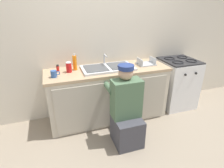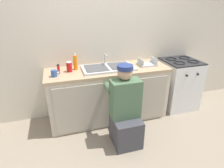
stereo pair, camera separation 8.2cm
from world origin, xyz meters
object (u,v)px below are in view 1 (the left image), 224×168
at_px(soda_cup_red, 69,67).
at_px(soap_bottle_orange, 75,63).
at_px(coffee_mug, 54,74).
at_px(spice_bottle_red, 58,68).
at_px(plumber_person, 126,113).
at_px(stove_range, 177,83).
at_px(sink_double_basin, 108,68).
at_px(dish_rack_tray, 146,63).

height_order(soda_cup_red, soap_bottle_orange, soap_bottle_orange).
bearing_deg(coffee_mug, soda_cup_red, 32.22).
distance_m(soda_cup_red, soap_bottle_orange, 0.13).
bearing_deg(soda_cup_red, spice_bottle_red, 155.07).
relative_size(plumber_person, spice_bottle_red, 10.52).
xyz_separation_m(spice_bottle_red, soda_cup_red, (0.15, -0.07, 0.02)).
bearing_deg(coffee_mug, soap_bottle_orange, 33.13).
bearing_deg(stove_range, sink_double_basin, 179.91).
height_order(sink_double_basin, stove_range, sink_double_basin).
distance_m(spice_bottle_red, soap_bottle_orange, 0.26).
bearing_deg(soda_cup_red, sink_double_basin, -3.92).
bearing_deg(sink_double_basin, plumber_person, -85.99).
xyz_separation_m(plumber_person, coffee_mug, (-0.85, 0.56, 0.45)).
bearing_deg(dish_rack_tray, spice_bottle_red, 175.31).
bearing_deg(spice_bottle_red, sink_double_basin, -8.63).
xyz_separation_m(soda_cup_red, soap_bottle_orange, (0.10, 0.07, 0.04)).
relative_size(soap_bottle_orange, coffee_mug, 1.98).
bearing_deg(soda_cup_red, dish_rack_tray, -1.97).
relative_size(plumber_person, soda_cup_red, 7.26).
relative_size(sink_double_basin, plumber_person, 0.72).
xyz_separation_m(sink_double_basin, coffee_mug, (-0.80, -0.10, 0.03)).
bearing_deg(sink_double_basin, dish_rack_tray, -0.24).
height_order(sink_double_basin, soap_bottle_orange, soap_bottle_orange).
bearing_deg(dish_rack_tray, coffee_mug, -176.26).
xyz_separation_m(sink_double_basin, plumber_person, (0.05, -0.66, -0.42)).
distance_m(sink_double_basin, spice_bottle_red, 0.74).
bearing_deg(coffee_mug, spice_bottle_red, 72.96).
height_order(spice_bottle_red, soda_cup_red, soda_cup_red).
height_order(plumber_person, spice_bottle_red, plumber_person).
distance_m(stove_range, soda_cup_red, 1.97).
xyz_separation_m(coffee_mug, dish_rack_tray, (1.46, 0.10, -0.02)).
xyz_separation_m(soap_bottle_orange, coffee_mug, (-0.32, -0.21, -0.07)).
bearing_deg(spice_bottle_red, stove_range, -3.17).
bearing_deg(spice_bottle_red, soda_cup_red, -24.93).
bearing_deg(spice_bottle_red, coffee_mug, -107.04).
bearing_deg(soap_bottle_orange, sink_double_basin, -12.77).
distance_m(sink_double_basin, soap_bottle_orange, 0.50).
height_order(coffee_mug, dish_rack_tray, dish_rack_tray).
height_order(soda_cup_red, dish_rack_tray, soda_cup_red).
xyz_separation_m(stove_range, dish_rack_tray, (-0.66, -0.00, 0.45)).
xyz_separation_m(stove_range, plumber_person, (-1.28, -0.66, 0.02)).
xyz_separation_m(stove_range, soap_bottle_orange, (-1.80, 0.11, 0.53)).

